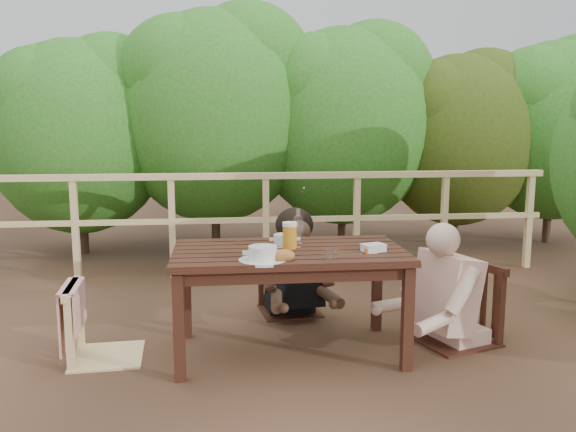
{
  "coord_description": "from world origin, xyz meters",
  "views": [
    {
      "loc": [
        -0.41,
        -3.68,
        1.51
      ],
      "look_at": [
        0.0,
        0.05,
        0.9
      ],
      "focal_mm": 37.04,
      "sensor_mm": 36.0,
      "label": 1
    }
  ],
  "objects": [
    {
      "name": "beer_glass",
      "position": [
        0.01,
        0.03,
        0.77
      ],
      "size": [
        0.09,
        0.09,
        0.18
      ],
      "primitive_type": "cylinder",
      "color": "#C67017",
      "rests_on": "table"
    },
    {
      "name": "bread_roll",
      "position": [
        -0.06,
        -0.29,
        0.72
      ],
      "size": [
        0.13,
        0.1,
        0.08
      ],
      "primitive_type": "ellipsoid",
      "color": "#A2662C",
      "rests_on": "table"
    },
    {
      "name": "soup_far",
      "position": [
        -0.01,
        0.15,
        0.72
      ],
      "size": [
        0.25,
        0.25,
        0.08
      ],
      "primitive_type": "cylinder",
      "color": "white",
      "rests_on": "table"
    },
    {
      "name": "railing",
      "position": [
        0.0,
        2.0,
        0.51
      ],
      "size": [
        5.6,
        0.1,
        1.01
      ],
      "primitive_type": "cube",
      "color": "#E3C383",
      "rests_on": "ground"
    },
    {
      "name": "bottle",
      "position": [
        0.08,
        0.19,
        0.8
      ],
      "size": [
        0.06,
        0.06,
        0.25
      ],
      "primitive_type": "cylinder",
      "color": "white",
      "rests_on": "table"
    },
    {
      "name": "chair_right",
      "position": [
        1.14,
        0.09,
        0.51
      ],
      "size": [
        0.65,
        0.65,
        1.02
      ],
      "primitive_type": "cube",
      "rotation": [
        0.0,
        0.0,
        -1.24
      ],
      "color": "#32180F",
      "rests_on": "ground"
    },
    {
      "name": "hedge_row",
      "position": [
        0.4,
        3.2,
        1.9
      ],
      "size": [
        6.6,
        1.6,
        3.8
      ],
      "primitive_type": null,
      "color": "#2C651E",
      "rests_on": "ground"
    },
    {
      "name": "chair_far",
      "position": [
        0.1,
        0.83,
        0.45
      ],
      "size": [
        0.5,
        0.5,
        0.91
      ],
      "primitive_type": "cube",
      "rotation": [
        0.0,
        0.0,
        0.12
      ],
      "color": "#32180F",
      "rests_on": "ground"
    },
    {
      "name": "diner_right",
      "position": [
        1.17,
        0.09,
        0.69
      ],
      "size": [
        0.83,
        0.75,
        1.38
      ],
      "primitive_type": null,
      "rotation": [
        0.0,
        0.0,
        1.9
      ],
      "color": "beige",
      "rests_on": "ground"
    },
    {
      "name": "tumbler",
      "position": [
        0.21,
        -0.31,
        0.72
      ],
      "size": [
        0.07,
        0.07,
        0.08
      ],
      "primitive_type": "cylinder",
      "color": "silver",
      "rests_on": "table"
    },
    {
      "name": "ground",
      "position": [
        0.0,
        0.0,
        0.0
      ],
      "size": [
        60.0,
        60.0,
        0.0
      ],
      "primitive_type": "plane",
      "color": "brown",
      "rests_on": "ground"
    },
    {
      "name": "chair_left",
      "position": [
        -1.17,
        0.05,
        0.46
      ],
      "size": [
        0.49,
        0.49,
        0.92
      ],
      "primitive_type": "cube",
      "rotation": [
        0.0,
        0.0,
        1.64
      ],
      "color": "#E3C383",
      "rests_on": "ground"
    },
    {
      "name": "soup_near",
      "position": [
        -0.19,
        -0.27,
        0.73
      ],
      "size": [
        0.29,
        0.29,
        0.1
      ],
      "primitive_type": "cylinder",
      "color": "white",
      "rests_on": "table"
    },
    {
      "name": "table",
      "position": [
        0.0,
        0.0,
        0.34
      ],
      "size": [
        1.47,
        0.83,
        0.68
      ],
      "primitive_type": "cube",
      "color": "#32180F",
      "rests_on": "ground"
    },
    {
      "name": "woman",
      "position": [
        0.1,
        0.85,
        0.65
      ],
      "size": [
        0.6,
        0.71,
        1.3
      ],
      "primitive_type": null,
      "rotation": [
        0.0,
        0.0,
        3.27
      ],
      "color": "black",
      "rests_on": "ground"
    },
    {
      "name": "butter_tub",
      "position": [
        0.52,
        -0.12,
        0.71
      ],
      "size": [
        0.17,
        0.14,
        0.06
      ],
      "primitive_type": "cube",
      "rotation": [
        0.0,
        0.0,
        0.32
      ],
      "color": "white",
      "rests_on": "table"
    }
  ]
}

